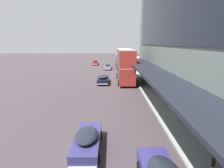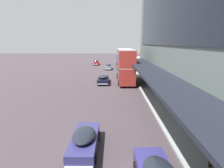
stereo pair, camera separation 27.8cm
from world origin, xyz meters
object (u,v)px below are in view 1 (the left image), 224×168
(sedan_lead_mid, at_px, (95,62))
(pedestrian_at_kerb, at_px, (215,149))
(sedan_trailing_mid, at_px, (87,141))
(sedan_lead_near, at_px, (107,67))
(transit_bus_kerbside_front, at_px, (120,60))
(transit_bus_kerbside_rear, at_px, (125,64))
(sedan_far_back, at_px, (103,79))

(sedan_lead_mid, xyz_separation_m, pedestrian_at_kerb, (11.09, -47.87, 0.44))
(sedan_trailing_mid, distance_m, sedan_lead_near, 36.17)
(transit_bus_kerbside_front, distance_m, transit_bus_kerbside_rear, 21.55)
(transit_bus_kerbside_front, relative_size, sedan_trailing_mid, 2.11)
(transit_bus_kerbside_rear, bearing_deg, pedestrian_at_kerb, -81.52)
(transit_bus_kerbside_rear, distance_m, sedan_lead_mid, 26.72)
(transit_bus_kerbside_rear, distance_m, pedestrian_at_kerb, 22.74)
(sedan_trailing_mid, bearing_deg, sedan_lead_mid, 94.73)
(transit_bus_kerbside_front, height_order, pedestrian_at_kerb, transit_bus_kerbside_front)
(transit_bus_kerbside_front, height_order, sedan_trailing_mid, transit_bus_kerbside_front)
(sedan_trailing_mid, bearing_deg, transit_bus_kerbside_front, 84.43)
(sedan_far_back, distance_m, pedestrian_at_kerb, 22.47)
(sedan_lead_mid, height_order, sedan_far_back, sedan_lead_mid)
(sedan_lead_mid, xyz_separation_m, sedan_lead_near, (4.27, -10.09, 0.00))
(transit_bus_kerbside_front, relative_size, sedan_lead_near, 2.20)
(transit_bus_kerbside_rear, bearing_deg, sedan_lead_near, 102.76)
(sedan_lead_near, bearing_deg, sedan_lead_mid, 112.92)
(sedan_lead_near, relative_size, pedestrian_at_kerb, 2.28)
(sedan_trailing_mid, bearing_deg, pedestrian_at_kerb, -12.45)
(transit_bus_kerbside_front, height_order, sedan_far_back, transit_bus_kerbside_front)
(sedan_trailing_mid, xyz_separation_m, sedan_lead_near, (0.44, 36.17, 0.01))
(sedan_far_back, xyz_separation_m, pedestrian_at_kerb, (7.20, -21.28, 0.44))
(transit_bus_kerbside_front, relative_size, transit_bus_kerbside_rear, 0.95)
(transit_bus_kerbside_rear, relative_size, sedan_trailing_mid, 2.23)
(sedan_lead_mid, distance_m, sedan_trailing_mid, 46.42)
(transit_bus_kerbside_front, bearing_deg, sedan_lead_mid, 153.62)
(sedan_lead_near, xyz_separation_m, sedan_far_back, (-0.38, -16.49, 0.00))
(transit_bus_kerbside_front, xyz_separation_m, pedestrian_at_kerb, (3.14, -43.92, -0.76))
(sedan_lead_mid, bearing_deg, transit_bus_kerbside_front, -26.38)
(transit_bus_kerbside_rear, height_order, sedan_trailing_mid, transit_bus_kerbside_rear)
(sedan_lead_near, bearing_deg, transit_bus_kerbside_front, 59.08)
(sedan_far_back, height_order, pedestrian_at_kerb, pedestrian_at_kerb)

